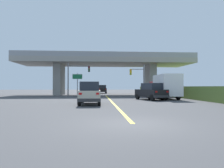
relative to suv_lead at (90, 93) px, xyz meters
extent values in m
plane|color=#424244|center=(2.19, 21.71, -1.01)|extent=(160.00, 160.00, 0.00)
cube|color=gray|center=(2.19, 21.71, 5.40)|extent=(32.92, 9.33, 0.92)
cube|color=gray|center=(-6.69, 21.71, 1.97)|extent=(1.32, 5.60, 5.95)
cube|color=gray|center=(11.06, 21.71, 1.97)|extent=(1.32, 5.60, 5.95)
cube|color=gray|center=(2.19, 17.20, 6.31)|extent=(32.92, 0.20, 0.90)
cube|color=gray|center=(2.19, 26.23, 6.31)|extent=(32.92, 0.20, 0.90)
cube|color=yellow|center=(2.19, 4.31, -1.01)|extent=(0.20, 28.48, 0.01)
cube|color=#B7B29E|center=(0.00, 0.11, -0.20)|extent=(1.84, 4.35, 0.90)
cube|color=#1E232D|center=(0.00, -0.22, 0.63)|extent=(1.62, 2.39, 0.76)
cube|color=#2D2D30|center=(0.00, -2.02, -0.51)|extent=(1.87, 0.20, 0.28)
cube|color=red|center=(-0.69, -2.09, 0.02)|extent=(0.24, 0.06, 0.16)
cube|color=red|center=(0.69, -2.09, 0.02)|extent=(0.24, 0.06, 0.16)
cylinder|color=black|center=(-0.82, 1.74, -0.65)|extent=(0.26, 0.72, 0.72)
cylinder|color=black|center=(0.82, 1.74, -0.65)|extent=(0.26, 0.72, 0.72)
cylinder|color=black|center=(-0.82, -1.52, -0.65)|extent=(0.26, 0.72, 0.72)
cylinder|color=black|center=(0.82, -1.52, -0.65)|extent=(0.26, 0.72, 0.72)
cube|color=black|center=(7.13, 5.93, -0.20)|extent=(3.25, 4.87, 0.90)
cube|color=#1E232D|center=(7.24, 5.62, 0.63)|extent=(2.40, 2.88, 0.76)
cube|color=#2D2D30|center=(7.81, 3.85, -0.51)|extent=(1.96, 0.81, 0.28)
cube|color=red|center=(7.14, 3.56, 0.02)|extent=(0.25, 0.13, 0.16)
cube|color=red|center=(8.53, 4.01, 0.02)|extent=(0.25, 0.13, 0.16)
cylinder|color=black|center=(5.78, 7.27, -0.65)|extent=(0.47, 0.77, 0.72)
cylinder|color=black|center=(7.44, 7.82, -0.65)|extent=(0.47, 0.77, 0.72)
cylinder|color=black|center=(6.83, 4.05, -0.65)|extent=(0.47, 0.77, 0.72)
cylinder|color=black|center=(8.49, 4.60, -0.65)|extent=(0.47, 0.77, 0.72)
cube|color=red|center=(9.41, 10.16, 0.39)|extent=(2.20, 2.00, 1.90)
cube|color=white|center=(9.41, 6.77, 0.77)|extent=(2.31, 4.78, 2.66)
cube|color=#195999|center=(9.41, 6.77, 0.10)|extent=(2.33, 4.68, 0.24)
cylinder|color=black|center=(8.41, 10.16, -0.56)|extent=(0.30, 0.90, 0.90)
cylinder|color=black|center=(10.41, 10.16, -0.56)|extent=(0.30, 0.90, 0.90)
cylinder|color=black|center=(8.41, 5.58, -0.56)|extent=(0.30, 0.90, 0.90)
cylinder|color=black|center=(10.41, 5.58, -0.56)|extent=(0.30, 0.90, 0.90)
cube|color=black|center=(1.87, 31.29, -0.20)|extent=(1.90, 4.54, 0.90)
cube|color=#1E232D|center=(1.87, 30.94, 0.63)|extent=(1.67, 2.50, 0.76)
cube|color=#2D2D30|center=(1.87, 29.07, -0.51)|extent=(1.94, 0.20, 0.28)
cube|color=red|center=(1.16, 29.00, 0.02)|extent=(0.24, 0.06, 0.16)
cube|color=red|center=(2.59, 29.00, 0.02)|extent=(0.24, 0.06, 0.16)
cylinder|color=black|center=(1.02, 33.00, -0.65)|extent=(0.26, 0.72, 0.72)
cylinder|color=black|center=(2.72, 33.00, -0.65)|extent=(0.26, 0.72, 0.72)
cylinder|color=black|center=(1.02, 29.57, -0.65)|extent=(0.26, 0.72, 0.72)
cylinder|color=black|center=(2.72, 29.57, -0.65)|extent=(0.26, 0.72, 0.72)
cylinder|color=slate|center=(8.53, 15.54, 1.67)|extent=(0.18, 0.18, 5.36)
cylinder|color=slate|center=(7.38, 15.54, 3.54)|extent=(2.30, 0.12, 0.12)
cube|color=gold|center=(6.24, 15.54, 3.06)|extent=(0.32, 0.26, 0.96)
sphere|color=red|center=(6.24, 15.39, 3.36)|extent=(0.16, 0.16, 0.16)
sphere|color=gold|center=(6.24, 15.39, 3.06)|extent=(0.16, 0.16, 0.16)
sphere|color=green|center=(6.24, 15.39, 2.76)|extent=(0.16, 0.16, 0.16)
cylinder|color=#56595E|center=(-4.16, 15.63, 1.76)|extent=(0.18, 0.18, 5.53)
cylinder|color=#56595E|center=(-2.44, 15.63, 4.02)|extent=(3.44, 0.12, 0.12)
cube|color=black|center=(-0.72, 15.63, 3.54)|extent=(0.32, 0.26, 0.96)
sphere|color=red|center=(-0.72, 15.48, 3.84)|extent=(0.16, 0.16, 0.16)
sphere|color=gold|center=(-0.72, 15.48, 3.54)|extent=(0.16, 0.16, 0.16)
sphere|color=green|center=(-0.72, 15.48, 3.24)|extent=(0.16, 0.16, 0.16)
cylinder|color=slate|center=(-2.96, 18.95, 1.01)|extent=(0.14, 0.14, 4.04)
cube|color=#197242|center=(-2.96, 18.89, 2.42)|extent=(1.71, 0.08, 0.81)
cube|color=white|center=(-2.96, 18.88, 2.42)|extent=(1.79, 0.04, 0.89)
camera|label=1|loc=(0.68, -18.59, 0.57)|focal=32.96mm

